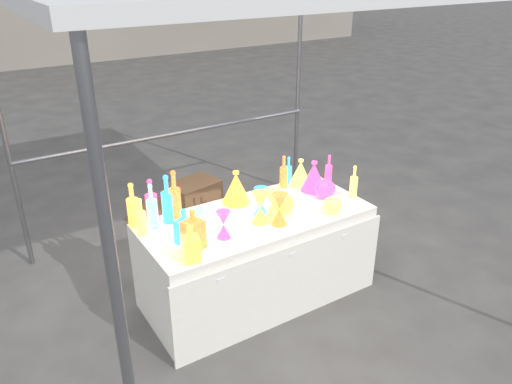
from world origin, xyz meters
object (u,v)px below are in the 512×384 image
display_table (257,257)px  bottle_0 (133,205)px  cardboard_box_closed (194,198)px  lampshade_0 (236,187)px  decanter_0 (190,243)px  hourglass_0 (279,209)px  globe_0 (283,205)px

display_table → bottle_0: 1.07m
cardboard_box_closed → lampshade_0: lampshade_0 is taller
decanter_0 → hourglass_0: bearing=17.7°
hourglass_0 → lampshade_0: size_ratio=0.91×
display_table → decanter_0: bearing=-156.7°
bottle_0 → decanter_0: 0.68m
display_table → globe_0: (0.20, -0.07, 0.45)m
hourglass_0 → globe_0: bearing=45.9°
bottle_0 → display_table: bearing=-22.9°
display_table → cardboard_box_closed: display_table is taller
display_table → bottle_0: (-0.85, 0.36, 0.55)m
globe_0 → lampshade_0: 0.42m
globe_0 → lampshade_0: size_ratio=0.65×
lampshade_0 → bottle_0: bearing=-162.8°
bottle_0 → lampshade_0: bearing=-4.8°
hourglass_0 → bottle_0: bearing=148.7°
display_table → cardboard_box_closed: size_ratio=3.57×
cardboard_box_closed → decanter_0: (-0.92, -1.91, 0.70)m
decanter_0 → display_table: bearing=33.6°
cardboard_box_closed → decanter_0: bearing=-127.2°
display_table → bottle_0: bearing=157.1°
cardboard_box_closed → globe_0: bearing=-102.0°
bottle_0 → decanter_0: bearing=-77.3°
hourglass_0 → cardboard_box_closed: bearing=85.5°
decanter_0 → hourglass_0: decanter_0 is taller
display_table → globe_0: globe_0 is taller
globe_0 → bottle_0: bearing=158.0°
globe_0 → hourglass_0: bearing=-134.1°
cardboard_box_closed → bottle_0: size_ratio=1.49×
display_table → lampshade_0: lampshade_0 is taller
display_table → lampshade_0: 0.59m
decanter_0 → hourglass_0: size_ratio=1.08×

